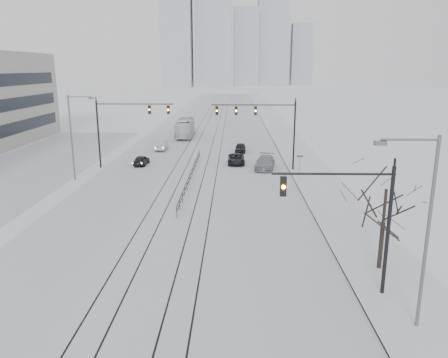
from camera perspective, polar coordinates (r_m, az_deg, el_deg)
road at (r=76.05m, az=-2.17°, el=5.48°), size 22.00×260.00×0.02m
sidewalk_east at (r=76.44m, az=8.03°, el=5.45°), size 5.00×260.00×0.16m
curb at (r=76.19m, az=6.19°, el=5.46°), size 0.10×260.00×0.12m
parking_strip at (r=56.91m, az=-24.29°, el=1.21°), size 14.00×60.00×0.03m
tram_rails at (r=56.42m, az=-3.36°, el=2.37°), size 5.30×180.00×0.01m
skyline at (r=289.27m, az=1.42°, el=18.07°), size 96.00×48.00×72.00m
traffic_mast_near at (r=23.06m, az=17.05°, el=-4.31°), size 6.10×0.37×7.00m
traffic_mast_ne at (r=50.49m, az=5.43°, el=7.52°), size 9.60×0.37×8.00m
traffic_mast_nw at (r=53.00m, az=-13.09°, el=7.34°), size 9.10×0.37×8.00m
street_light_east at (r=20.82m, az=24.46°, el=-5.12°), size 2.73×0.25×9.00m
street_light_west at (r=48.45m, az=-19.03°, el=5.87°), size 2.73×0.25×9.00m
bare_tree at (r=26.54m, az=20.35°, el=-2.32°), size 4.40×4.40×6.10m
median_fence at (r=46.60m, az=-4.33°, el=0.43°), size 0.06×24.00×1.00m
street_sign at (r=48.63m, az=9.86°, el=2.15°), size 0.70×0.06×2.40m
sedan_sb_inner at (r=54.84m, az=-10.74°, el=2.42°), size 1.58×3.65×1.22m
sedan_sb_outer at (r=64.47m, az=-8.22°, el=4.37°), size 1.60×4.31×1.41m
sedan_nb_front at (r=54.56m, az=1.60°, el=2.62°), size 2.07×4.45×1.24m
sedan_nb_right at (r=52.09m, az=5.37°, el=2.15°), size 2.94×5.49×1.51m
sedan_nb_far at (r=62.29m, az=2.15°, el=4.09°), size 1.67×3.75×1.25m
box_truck at (r=76.57m, az=-5.11°, el=6.64°), size 2.80×11.01×3.05m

